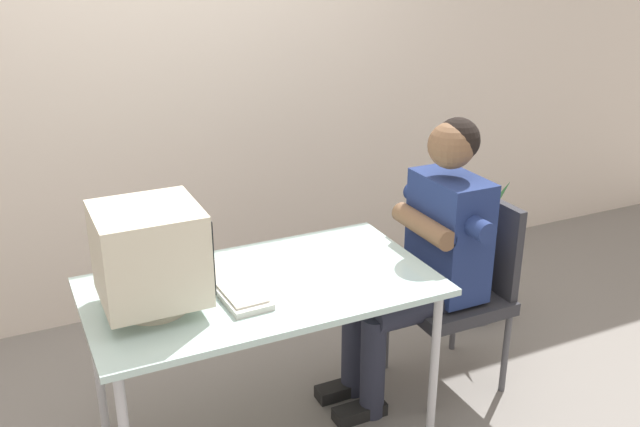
% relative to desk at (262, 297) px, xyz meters
% --- Properties ---
extents(wall_back, '(8.00, 0.10, 3.00)m').
position_rel_desk_xyz_m(wall_back, '(0.30, 1.40, 0.82)').
color(wall_back, beige).
rests_on(wall_back, ground_plane).
extents(desk, '(1.35, 0.75, 0.74)m').
position_rel_desk_xyz_m(desk, '(0.00, 0.00, 0.00)').
color(desk, '#B7B7BC').
rests_on(desk, ground_plane).
extents(crt_monitor, '(0.37, 0.35, 0.39)m').
position_rel_desk_xyz_m(crt_monitor, '(-0.42, -0.02, 0.27)').
color(crt_monitor, beige).
rests_on(crt_monitor, desk).
extents(keyboard, '(0.17, 0.47, 0.03)m').
position_rel_desk_xyz_m(keyboard, '(-0.12, 0.01, 0.07)').
color(keyboard, silver).
rests_on(keyboard, desk).
extents(office_chair, '(0.46, 0.46, 0.90)m').
position_rel_desk_xyz_m(office_chair, '(1.00, 0.04, -0.18)').
color(office_chair, '#4C4C51').
rests_on(office_chair, ground_plane).
extents(person_seated, '(0.71, 0.57, 1.29)m').
position_rel_desk_xyz_m(person_seated, '(0.80, 0.04, 0.02)').
color(person_seated, navy).
rests_on(person_seated, ground_plane).
extents(potted_plant, '(0.48, 0.51, 0.79)m').
position_rel_desk_xyz_m(potted_plant, '(1.42, 0.50, -0.39)').
color(potted_plant, '#4C4C51').
rests_on(potted_plant, ground_plane).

